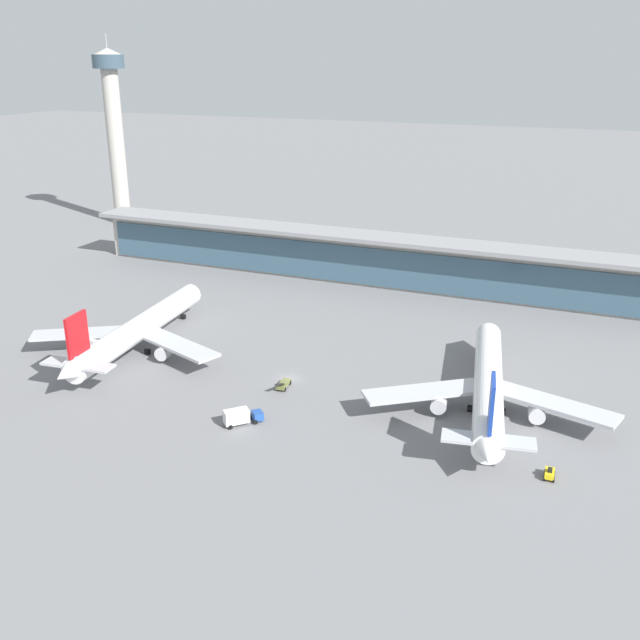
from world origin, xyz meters
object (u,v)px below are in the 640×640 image
at_px(service_truck_near_nose_olive, 283,384).
at_px(service_truck_mid_apron_olive, 100,358).
at_px(service_truck_under_wing_yellow, 550,474).
at_px(control_tower, 114,124).
at_px(airliner_left_stand, 137,330).
at_px(service_truck_by_tail_blue, 241,416).
at_px(airliner_centre_stand, 488,385).

height_order(service_truck_near_nose_olive, service_truck_mid_apron_olive, same).
bearing_deg(service_truck_near_nose_olive, service_truck_under_wing_yellow, -14.09).
relative_size(service_truck_under_wing_yellow, control_tower, 0.04).
relative_size(airliner_left_stand, control_tower, 0.86).
bearing_deg(service_truck_mid_apron_olive, service_truck_near_nose_olive, 4.97).
bearing_deg(service_truck_under_wing_yellow, airliner_left_stand, 168.73).
bearing_deg(control_tower, service_truck_mid_apron_olive, -54.68).
relative_size(service_truck_under_wing_yellow, service_truck_by_tail_blue, 0.43).
relative_size(airliner_centre_stand, service_truck_under_wing_yellow, 20.77).
xyz_separation_m(airliner_left_stand, service_truck_by_tail_blue, (39.05, -22.24, -3.48)).
bearing_deg(service_truck_mid_apron_olive, control_tower, 125.32).
height_order(service_truck_near_nose_olive, service_truck_under_wing_yellow, service_truck_near_nose_olive).
distance_m(airliner_centre_stand, control_tower, 202.91).
xyz_separation_m(airliner_centre_stand, service_truck_under_wing_yellow, (13.96, -20.28, -4.30)).
height_order(airliner_centre_stand, control_tower, control_tower).
bearing_deg(airliner_left_stand, service_truck_under_wing_yellow, -11.27).
height_order(airliner_left_stand, service_truck_by_tail_blue, airliner_left_stand).
bearing_deg(airliner_left_stand, service_truck_by_tail_blue, -29.66).
height_order(service_truck_mid_apron_olive, control_tower, control_tower).
distance_m(airliner_left_stand, service_truck_by_tail_blue, 45.08).
bearing_deg(service_truck_near_nose_olive, airliner_centre_stand, 9.33).
distance_m(airliner_centre_stand, service_truck_near_nose_olive, 41.17).
bearing_deg(service_truck_by_tail_blue, airliner_centre_stand, 30.16).
bearing_deg(airliner_left_stand, service_truck_mid_apron_olive, -114.26).
xyz_separation_m(service_truck_mid_apron_olive, control_tower, (-84.14, 118.76, 38.51)).
distance_m(service_truck_near_nose_olive, service_truck_mid_apron_olive, 43.78).
xyz_separation_m(airliner_left_stand, control_tower, (-88.14, 109.88, 34.15)).
relative_size(service_truck_near_nose_olive, service_truck_mid_apron_olive, 1.00).
bearing_deg(airliner_left_stand, airliner_centre_stand, 1.11).
bearing_deg(service_truck_near_nose_olive, control_tower, 138.02).
distance_m(service_truck_near_nose_olive, control_tower, 176.13).
relative_size(airliner_left_stand, airliner_centre_stand, 1.00).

